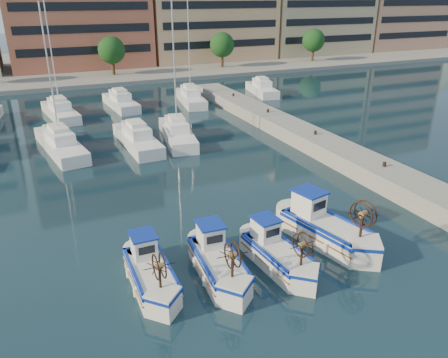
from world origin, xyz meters
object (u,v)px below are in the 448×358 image
(fishing_boat_d, at_px, (324,227))
(fishing_boat_c, at_px, (277,252))
(fishing_boat_a, at_px, (150,271))
(fishing_boat_b, at_px, (218,260))

(fishing_boat_d, bearing_deg, fishing_boat_c, -178.41)
(fishing_boat_d, bearing_deg, fishing_boat_a, 166.38)
(fishing_boat_b, height_order, fishing_boat_d, fishing_boat_d)
(fishing_boat_c, distance_m, fishing_boat_d, 3.48)
(fishing_boat_c, height_order, fishing_boat_d, fishing_boat_d)
(fishing_boat_c, bearing_deg, fishing_boat_b, 165.86)
(fishing_boat_b, xyz_separation_m, fishing_boat_c, (2.84, -0.46, -0.03))
(fishing_boat_d, bearing_deg, fishing_boat_b, 170.81)
(fishing_boat_a, xyz_separation_m, fishing_boat_c, (5.87, -0.98, 0.01))
(fishing_boat_a, bearing_deg, fishing_boat_d, 0.23)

